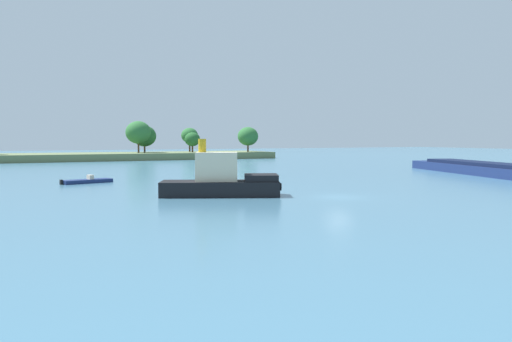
% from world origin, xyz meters
% --- Properties ---
extents(ground_plane, '(400.00, 400.00, 0.00)m').
position_xyz_m(ground_plane, '(0.00, 0.00, 0.00)').
color(ground_plane, teal).
extents(treeline_island, '(81.58, 17.45, 9.44)m').
position_xyz_m(treeline_island, '(-1.37, 89.76, 2.13)').
color(treeline_island, '#66754C').
rests_on(treeline_island, ground).
extents(tugboat, '(11.11, 7.51, 5.15)m').
position_xyz_m(tugboat, '(-8.89, 5.42, 1.33)').
color(tugboat, black).
rests_on(tugboat, ground).
extents(cargo_barge, '(17.19, 40.91, 5.92)m').
position_xyz_m(cargo_barge, '(33.78, 10.61, 0.95)').
color(cargo_barge, navy).
rests_on(cargo_barge, ground).
extents(fishing_skiff, '(6.05, 3.37, 0.93)m').
position_xyz_m(fishing_skiff, '(-17.94, 24.81, 0.24)').
color(fishing_skiff, navy).
rests_on(fishing_skiff, ground).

